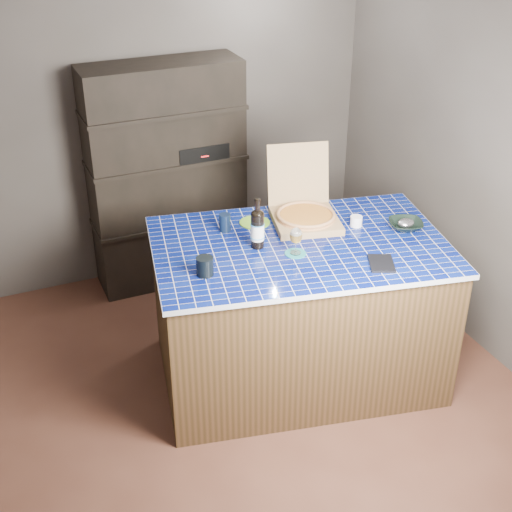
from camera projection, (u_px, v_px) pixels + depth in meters
name	position (u px, v px, depth m)	size (l,w,h in m)	color
room	(240.00, 216.00, 4.21)	(3.50, 3.50, 3.50)	#553224
shelving_unit	(168.00, 177.00, 5.60)	(1.20, 0.41, 1.80)	black
kitchen_island	(298.00, 311.00, 4.67)	(2.02, 1.49, 1.00)	#48301C
pizza_box	(305.00, 213.00, 4.66)	(0.52, 0.59, 0.45)	#AB8158
mead_bottle	(257.00, 228.00, 4.33)	(0.09, 0.09, 0.33)	black
teal_trivet	(295.00, 253.00, 4.32)	(0.13, 0.13, 0.01)	#157071
wine_glass	(296.00, 236.00, 4.26)	(0.08, 0.08, 0.17)	white
tumbler	(205.00, 266.00, 4.08)	(0.10, 0.10, 0.11)	black
dvd_case	(381.00, 263.00, 4.20)	(0.14, 0.20, 0.02)	black
bowl	(406.00, 225.00, 4.60)	(0.22, 0.22, 0.05)	black
foil_contents	(406.00, 223.00, 4.59)	(0.11, 0.09, 0.05)	#AFB0BB
white_jar	(356.00, 221.00, 4.63)	(0.08, 0.08, 0.07)	white
navy_cup	(225.00, 222.00, 4.56)	(0.07, 0.07, 0.12)	black
green_trivet	(255.00, 222.00, 4.68)	(0.20, 0.20, 0.01)	#5F9A21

